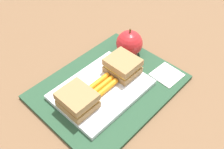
% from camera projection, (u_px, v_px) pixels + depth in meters
% --- Properties ---
extents(ground_plane, '(2.40, 2.40, 0.00)m').
position_uv_depth(ground_plane, '(109.00, 88.00, 0.67)').
color(ground_plane, brown).
extents(lunchbag_mat, '(0.36, 0.28, 0.01)m').
position_uv_depth(lunchbag_mat, '(109.00, 87.00, 0.66)').
color(lunchbag_mat, '#284C33').
rests_on(lunchbag_mat, ground_plane).
extents(food_tray, '(0.23, 0.17, 0.01)m').
position_uv_depth(food_tray, '(102.00, 89.00, 0.64)').
color(food_tray, white).
rests_on(food_tray, lunchbag_mat).
extents(sandwich_half_left, '(0.07, 0.08, 0.04)m').
position_uv_depth(sandwich_half_left, '(77.00, 100.00, 0.58)').
color(sandwich_half_left, '#9E7A4C').
rests_on(sandwich_half_left, food_tray).
extents(sandwich_half_right, '(0.07, 0.08, 0.04)m').
position_uv_depth(sandwich_half_right, '(123.00, 66.00, 0.66)').
color(sandwich_half_right, '#9E7A4C').
rests_on(sandwich_half_right, food_tray).
extents(carrot_sticks_bundle, '(0.08, 0.04, 0.02)m').
position_uv_depth(carrot_sticks_bundle, '(102.00, 86.00, 0.63)').
color(carrot_sticks_bundle, orange).
rests_on(carrot_sticks_bundle, food_tray).
extents(apple, '(0.08, 0.08, 0.09)m').
position_uv_depth(apple, '(129.00, 43.00, 0.72)').
color(apple, red).
rests_on(apple, lunchbag_mat).
extents(paper_napkin, '(0.07, 0.07, 0.00)m').
position_uv_depth(paper_napkin, '(167.00, 75.00, 0.68)').
color(paper_napkin, white).
rests_on(paper_napkin, lunchbag_mat).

